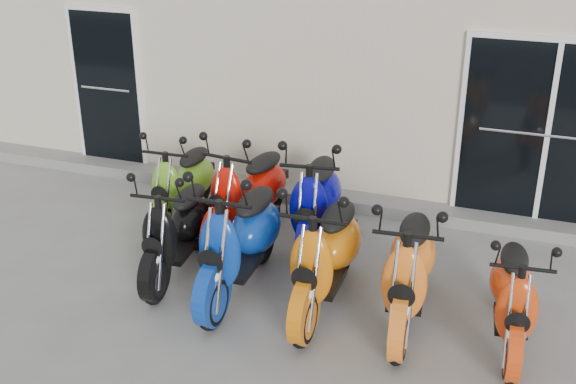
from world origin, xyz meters
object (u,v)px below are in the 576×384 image
at_px(scooter_front_orange_a, 326,242).
at_px(scooter_front_black, 176,218).
at_px(scooter_front_red, 515,284).
at_px(scooter_back_blue, 316,190).
at_px(scooter_front_orange_b, 410,256).
at_px(scooter_back_green, 182,173).
at_px(scooter_front_blue, 239,226).
at_px(scooter_back_red, 247,181).

bearing_deg(scooter_front_orange_a, scooter_front_black, 175.75).
relative_size(scooter_front_red, scooter_back_blue, 0.85).
xyz_separation_m(scooter_front_orange_a, scooter_front_orange_b, (0.80, 0.02, -0.02)).
distance_m(scooter_front_black, scooter_back_green, 1.25).
distance_m(scooter_front_blue, scooter_front_orange_b, 1.70).
relative_size(scooter_front_black, scooter_front_orange_b, 0.93).
bearing_deg(scooter_front_blue, scooter_front_orange_a, -0.30).
bearing_deg(scooter_front_red, scooter_front_black, 172.34).
height_order(scooter_front_black, scooter_back_green, scooter_front_black).
height_order(scooter_front_black, scooter_front_orange_b, scooter_front_orange_b).
height_order(scooter_back_green, scooter_back_red, scooter_back_red).
relative_size(scooter_front_black, scooter_front_orange_a, 0.91).
distance_m(scooter_front_orange_a, scooter_front_orange_b, 0.80).
xyz_separation_m(scooter_back_green, scooter_back_red, (0.88, -0.08, 0.06)).
distance_m(scooter_back_green, scooter_back_blue, 1.73).
height_order(scooter_front_black, scooter_back_blue, scooter_back_blue).
bearing_deg(scooter_front_orange_b, scooter_front_red, -7.00).
bearing_deg(scooter_back_blue, scooter_back_green, 167.84).
distance_m(scooter_front_blue, scooter_back_blue, 1.22).
relative_size(scooter_back_green, scooter_back_blue, 0.88).
relative_size(scooter_front_blue, scooter_front_red, 1.21).
bearing_deg(scooter_front_blue, scooter_back_green, 135.12).
bearing_deg(scooter_front_orange_b, scooter_front_orange_a, 177.02).
xyz_separation_m(scooter_front_orange_a, scooter_back_red, (-1.30, 1.17, -0.02)).
xyz_separation_m(scooter_front_blue, scooter_front_orange_a, (0.89, 0.00, -0.02)).
relative_size(scooter_front_black, scooter_front_red, 1.06).
height_order(scooter_front_orange_a, scooter_front_orange_b, scooter_front_orange_a).
bearing_deg(scooter_back_red, scooter_front_orange_a, -35.20).
xyz_separation_m(scooter_front_blue, scooter_front_orange_b, (1.70, 0.02, -0.04)).
xyz_separation_m(scooter_front_black, scooter_back_green, (-0.52, 1.14, -0.01)).
height_order(scooter_front_black, scooter_front_blue, scooter_front_blue).
bearing_deg(scooter_front_red, scooter_front_orange_a, 173.99).
bearing_deg(scooter_back_blue, scooter_front_black, -148.04).
bearing_deg(scooter_front_red, scooter_back_blue, 147.01).
bearing_deg(scooter_front_orange_a, scooter_front_red, -0.86).
distance_m(scooter_front_orange_b, scooter_back_green, 3.22).
relative_size(scooter_front_orange_a, scooter_front_red, 1.17).
bearing_deg(scooter_back_green, scooter_front_orange_b, -24.95).
bearing_deg(scooter_back_green, scooter_back_blue, -6.40).
bearing_deg(scooter_front_orange_a, scooter_back_green, 149.85).
xyz_separation_m(scooter_front_black, scooter_back_blue, (1.20, 1.02, 0.07)).
bearing_deg(scooter_back_blue, scooter_front_orange_b, -49.75).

